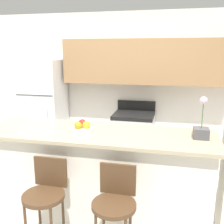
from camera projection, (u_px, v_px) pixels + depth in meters
The scene contains 9 objects.
ground_plane at pixel (98, 224), 2.96m from camera, with size 14.00×14.00×0.00m, color beige.
wall_back at pixel (136, 77), 4.43m from camera, with size 5.60×0.38×2.55m.
counter_bar at pixel (98, 180), 2.83m from camera, with size 2.42×0.75×1.09m.
refrigerator at pixel (44, 110), 4.64m from camera, with size 0.70×0.62×1.77m.
stove_range at pixel (133, 139), 4.39m from camera, with size 0.65×0.61×1.07m.
bar_stool_left at pixel (46, 196), 2.34m from camera, with size 0.37×0.37×0.96m.
bar_stool_right at pixel (115, 205), 2.20m from camera, with size 0.37×0.37×0.96m.
orchid_vase at pixel (201, 128), 2.49m from camera, with size 0.14×0.14×0.40m.
fruit_bowl at pixel (82, 128), 2.70m from camera, with size 0.23×0.23×0.12m.
Camera 1 is at (0.73, -2.49, 1.90)m, focal length 42.00 mm.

